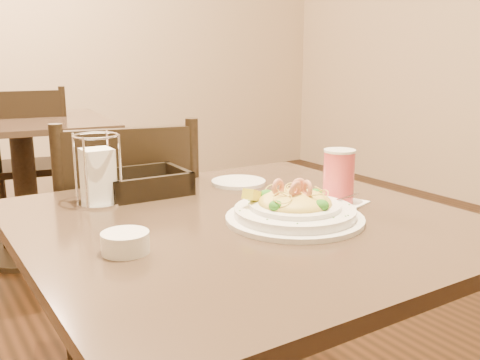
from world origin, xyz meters
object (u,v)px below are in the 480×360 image
pasta_bowl (294,209)px  drink_glass (339,177)px  main_table (245,322)px  napkin_caddy (98,174)px  butter_ramekin (125,242)px  background_table (24,165)px  side_plate (238,182)px  dining_chair_near (127,256)px  bread_basket (144,185)px  dining_chair_far (32,161)px

pasta_bowl → drink_glass: (0.17, 0.05, 0.04)m
main_table → napkin_caddy: size_ratio=5.44×
napkin_caddy → butter_ramekin: bearing=-100.7°
main_table → background_table: size_ratio=0.91×
background_table → side_plate: 1.86m
background_table → pasta_bowl: bearing=-86.5°
background_table → napkin_caddy: (-0.17, -1.82, 0.31)m
dining_chair_near → bread_basket: (-0.04, -0.27, 0.29)m
dining_chair_far → drink_glass: bearing=104.6°
dining_chair_far → bread_basket: size_ratio=4.43×
pasta_bowl → dining_chair_near: bearing=101.3°
main_table → side_plate: (0.16, 0.27, 0.25)m
background_table → bread_basket: bread_basket is taller
background_table → dining_chair_far: 0.24m
main_table → dining_chair_far: size_ratio=0.97×
drink_glass → pasta_bowl: bearing=-162.5°
dining_chair_near → napkin_caddy: 0.48m
drink_glass → napkin_caddy: napkin_caddy is taller
main_table → butter_ramekin: 0.39m
background_table → drink_glass: bearing=-81.8°
drink_glass → napkin_caddy: size_ratio=0.86×
side_plate → background_table: bearing=96.6°
side_plate → main_table: bearing=-119.9°
dining_chair_near → background_table: bearing=-76.8°
napkin_caddy → side_plate: napkin_caddy is taller
drink_glass → side_plate: drink_glass is taller
background_table → pasta_bowl: size_ratio=3.08×
dining_chair_far → bread_basket: dining_chair_far is taller
bread_basket → napkin_caddy: 0.14m
bread_basket → pasta_bowl: bearing=-65.9°
dining_chair_near → butter_ramekin: size_ratio=10.97×
butter_ramekin → main_table: bearing=10.7°
drink_glass → napkin_caddy: (-0.47, 0.30, 0.01)m
background_table → drink_glass: drink_glass is taller
dining_chair_far → butter_ramekin: (-0.32, -2.38, 0.28)m
dining_chair_near → drink_glass: 0.75m
drink_glass → butter_ramekin: 0.54m
dining_chair_far → side_plate: bearing=102.8°
background_table → side_plate: (0.21, -1.83, 0.25)m
pasta_bowl → main_table: bearing=136.9°
pasta_bowl → butter_ramekin: bearing=177.2°
dining_chair_far → bread_basket: bearing=95.6°
drink_glass → side_plate: 0.31m
dining_chair_near → dining_chair_far: same height
main_table → pasta_bowl: (0.08, -0.07, 0.27)m
pasta_bowl → drink_glass: bearing=17.5°
main_table → dining_chair_near: size_ratio=0.97×
bread_basket → butter_ramekin: bread_basket is taller
drink_glass → butter_ramekin: (-0.54, -0.04, -0.04)m
dining_chair_far → dining_chair_near: bearing=96.5°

